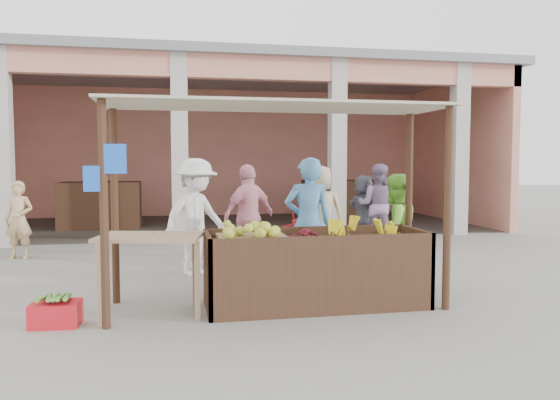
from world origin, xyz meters
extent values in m
plane|color=gray|center=(0.00, 0.00, 0.00)|extent=(60.00, 60.00, 0.00)
cube|color=#ED917C|center=(0.00, 11.40, 2.00)|extent=(14.00, 0.20, 4.00)
cube|color=#ED917C|center=(6.90, 8.50, 2.00)|extent=(0.20, 6.00, 4.00)
cube|color=#ED917C|center=(0.00, 5.65, 3.75)|extent=(14.00, 0.30, 0.50)
cube|color=slate|center=(0.00, 8.50, 4.10)|extent=(14.40, 6.40, 0.20)
cube|color=#B7B3A8|center=(-4.50, 5.65, 2.00)|extent=(0.35, 0.35, 4.00)
cube|color=#B7B3A8|center=(-1.00, 5.65, 2.00)|extent=(0.35, 0.35, 4.00)
cube|color=#B7B3A8|center=(2.50, 5.65, 2.00)|extent=(0.35, 0.35, 4.00)
cube|color=#B7B3A8|center=(5.50, 5.65, 2.00)|extent=(0.35, 0.35, 4.00)
cube|color=#472B1C|center=(-3.00, 8.50, 0.60)|extent=(2.00, 1.20, 1.20)
cube|color=#472B1C|center=(3.50, 8.50, 0.60)|extent=(2.00, 1.20, 1.20)
cube|color=#472B1C|center=(0.50, 0.00, 0.40)|extent=(2.60, 0.95, 0.80)
cylinder|color=#472B1C|center=(-1.85, -0.45, 1.18)|extent=(0.09, 0.09, 2.35)
cylinder|color=#472B1C|center=(1.95, -0.45, 1.18)|extent=(0.09, 0.09, 2.35)
cylinder|color=#472B1C|center=(-1.85, 0.60, 1.18)|extent=(0.09, 0.09, 2.35)
cylinder|color=#472B1C|center=(1.95, 0.60, 1.18)|extent=(0.09, 0.09, 2.35)
cube|color=beige|center=(0.05, 0.08, 2.37)|extent=(4.00, 1.35, 0.03)
cube|color=blue|center=(-1.73, -0.45, 1.75)|extent=(0.22, 0.08, 0.30)
cube|color=blue|center=(-1.95, -0.45, 1.55)|extent=(0.18, 0.07, 0.26)
cube|color=#9F8052|center=(-0.26, 0.03, 0.83)|extent=(0.79, 0.69, 0.06)
ellipsoid|color=gold|center=(-0.26, 0.03, 0.93)|extent=(0.68, 0.59, 0.15)
ellipsoid|color=maroon|center=(0.37, -0.03, 0.87)|extent=(0.44, 0.36, 0.14)
cube|color=#A38162|center=(-1.42, 0.00, 0.88)|extent=(1.24, 0.96, 0.04)
cube|color=#A38162|center=(-1.92, -0.32, 0.43)|extent=(0.06, 0.06, 0.86)
cube|color=#A38162|center=(-0.91, -0.32, 0.43)|extent=(0.06, 0.06, 0.86)
cube|color=#A38162|center=(-1.92, 0.32, 0.43)|extent=(0.06, 0.06, 0.86)
cube|color=#A38162|center=(-0.91, 0.32, 0.43)|extent=(0.06, 0.06, 0.86)
cube|color=red|center=(-2.38, -0.25, 0.13)|extent=(0.51, 0.38, 0.25)
ellipsoid|color=maroon|center=(2.71, 5.17, 0.29)|extent=(0.42, 0.42, 0.57)
ellipsoid|color=maroon|center=(3.04, 5.22, 0.29)|extent=(0.42, 0.42, 0.57)
ellipsoid|color=maroon|center=(2.88, 5.46, 0.29)|extent=(0.42, 0.42, 0.57)
imported|color=#4E90CA|center=(0.64, 0.92, 0.95)|extent=(0.77, 0.60, 1.90)
imported|color=#87D641|center=(1.85, 0.82, 0.82)|extent=(0.90, 0.70, 1.64)
imported|color=#AA1721|center=(0.41, 2.53, 0.50)|extent=(1.22, 2.01, 0.99)
imported|color=white|center=(-0.82, 2.06, 0.96)|extent=(1.36, 1.21, 1.91)
imported|color=pink|center=(0.07, 2.65, 0.90)|extent=(1.19, 1.03, 1.79)
imported|color=tan|center=(1.35, 2.86, 0.92)|extent=(0.96, 0.71, 1.84)
imported|color=#555763|center=(2.77, 4.61, 0.77)|extent=(0.91, 1.52, 1.53)
imported|color=tan|center=(-3.84, 4.10, 0.72)|extent=(0.62, 0.52, 1.44)
imported|color=gray|center=(2.94, 4.27, 0.92)|extent=(1.03, 0.91, 1.84)
camera|label=1|loc=(-1.16, -6.22, 1.72)|focal=35.00mm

